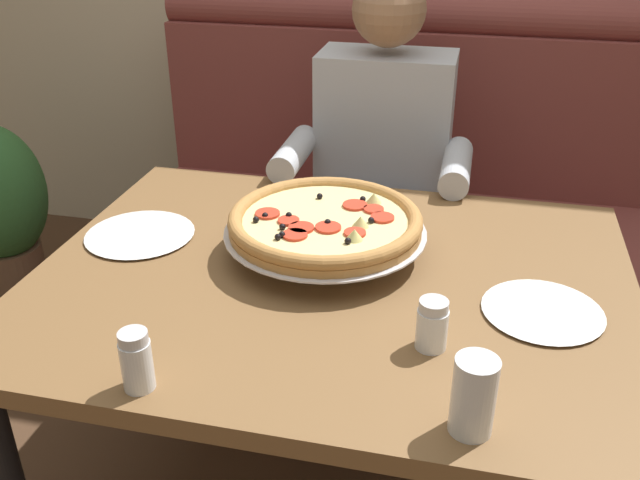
# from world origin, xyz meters

# --- Properties ---
(booth_bench) EXTENTS (1.71, 0.78, 1.13)m
(booth_bench) POSITION_xyz_m (0.00, 0.95, 0.40)
(booth_bench) COLOR brown
(booth_bench) RESTS_ON ground_plane
(dining_table) EXTENTS (1.25, 0.97, 0.73)m
(dining_table) POSITION_xyz_m (0.00, 0.00, 0.65)
(dining_table) COLOR brown
(dining_table) RESTS_ON ground_plane
(diner_main) EXTENTS (0.54, 0.64, 1.27)m
(diner_main) POSITION_xyz_m (-0.01, 0.69, 0.71)
(diner_main) COLOR #2D3342
(diner_main) RESTS_ON ground_plane
(pizza) EXTENTS (0.45, 0.45, 0.11)m
(pizza) POSITION_xyz_m (-0.03, 0.09, 0.80)
(pizza) COLOR silver
(pizza) RESTS_ON dining_table
(shaker_parmesan) EXTENTS (0.05, 0.05, 0.11)m
(shaker_parmesan) POSITION_xyz_m (-0.23, -0.43, 0.78)
(shaker_parmesan) COLOR white
(shaker_parmesan) RESTS_ON dining_table
(shaker_pepper_flakes) EXTENTS (0.06, 0.06, 0.10)m
(shaker_pepper_flakes) POSITION_xyz_m (0.23, -0.21, 0.77)
(shaker_pepper_flakes) COLOR white
(shaker_pepper_flakes) RESTS_ON dining_table
(plate_near_left) EXTENTS (0.25, 0.25, 0.02)m
(plate_near_left) POSITION_xyz_m (-0.47, 0.07, 0.74)
(plate_near_left) COLOR white
(plate_near_left) RESTS_ON dining_table
(plate_near_right) EXTENTS (0.23, 0.23, 0.02)m
(plate_near_right) POSITION_xyz_m (0.43, -0.05, 0.74)
(plate_near_right) COLOR white
(plate_near_right) RESTS_ON dining_table
(drinking_glass) EXTENTS (0.07, 0.07, 0.13)m
(drinking_glass) POSITION_xyz_m (0.30, -0.40, 0.79)
(drinking_glass) COLOR silver
(drinking_glass) RESTS_ON dining_table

